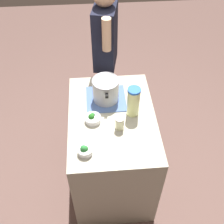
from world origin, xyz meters
The scene contains 9 objects.
ground_plane centered at (0.00, 0.00, 0.00)m, with size 8.00×8.00×0.00m, color brown.
counter_slab centered at (0.00, 0.00, 0.47)m, with size 1.02×0.71×0.93m, color #ACAA95.
dish_cloth centered at (0.20, 0.04, 0.94)m, with size 0.33×0.34×0.01m, color #4C69A5.
cooking_pot centered at (0.20, 0.04, 1.05)m, with size 0.30×0.23×0.20m.
lemonade_pitcher centered at (0.02, -0.17, 1.07)m, with size 0.10×0.10×0.26m.
mason_jar centered at (-0.13, -0.05, 0.99)m, with size 0.07×0.07×0.11m.
broccoli_bowl_front centered at (-0.04, 0.16, 0.96)m, with size 0.13×0.13×0.08m.
broccoli_bowl_center centered at (-0.34, 0.22, 0.97)m, with size 0.11×0.11×0.08m.
person_cook centered at (0.78, 0.00, 0.94)m, with size 0.50×0.26×1.69m.
Camera 1 is at (-1.52, 0.12, 2.60)m, focal length 44.60 mm.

